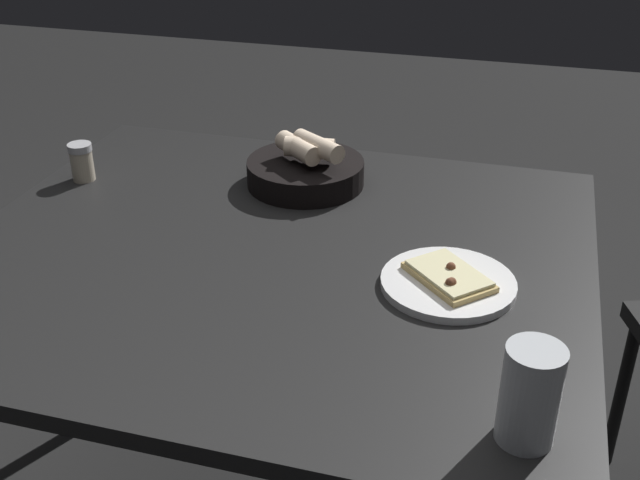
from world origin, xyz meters
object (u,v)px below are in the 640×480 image
dining_table (272,277)px  pizza_plate (448,282)px  pepper_shaker (82,164)px  bread_basket (306,169)px  beer_glass (529,400)px

dining_table → pizza_plate: (0.04, 0.32, 0.07)m
pepper_shaker → bread_basket: bearing=102.4°
pizza_plate → bread_basket: (-0.32, -0.34, 0.03)m
pizza_plate → pepper_shaker: pepper_shaker is taller
dining_table → pizza_plate: size_ratio=5.05×
dining_table → beer_glass: beer_glass is taller
dining_table → pizza_plate: bearing=82.7°
bread_basket → pepper_shaker: bearing=-77.6°
dining_table → bread_basket: bearing=-176.1°
beer_glass → pepper_shaker: beer_glass is taller
bread_basket → pizza_plate: bearing=46.8°
bread_basket → pepper_shaker: bread_basket is taller
pizza_plate → beer_glass: 0.36m
beer_glass → pepper_shaker: bearing=-120.2°
bread_basket → beer_glass: bearing=36.5°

